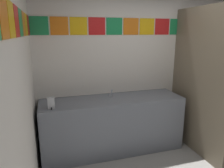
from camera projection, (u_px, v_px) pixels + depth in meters
wall_back at (145, 58)px, 3.62m from camera, size 3.64×0.09×2.87m
wall_side at (10, 94)px, 1.49m from camera, size 0.09×3.38×2.87m
vanity_counter at (113, 124)px, 3.35m from camera, size 2.19×0.61×0.87m
faucet_center at (111, 94)px, 3.32m from camera, size 0.04×0.10×0.14m
soap_dispenser at (51, 103)px, 2.80m from camera, size 0.09×0.09×0.16m
stall_divider at (220, 86)px, 3.03m from camera, size 0.92×1.31×2.24m
toilet at (212, 122)px, 3.74m from camera, size 0.39×0.49×0.74m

